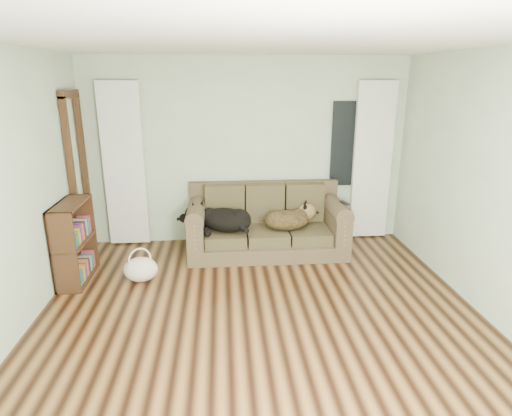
{
  "coord_description": "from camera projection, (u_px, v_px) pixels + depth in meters",
  "views": [
    {
      "loc": [
        -0.34,
        -3.5,
        2.31
      ],
      "look_at": [
        0.06,
        1.6,
        0.75
      ],
      "focal_mm": 30.0,
      "sensor_mm": 36.0,
      "label": 1
    }
  ],
  "objects": [
    {
      "name": "floor",
      "position": [
        263.0,
        333.0,
        4.04
      ],
      "size": [
        5.0,
        5.0,
        0.0
      ],
      "primitive_type": "plane",
      "color": "black",
      "rests_on": "ground"
    },
    {
      "name": "ceiling",
      "position": [
        265.0,
        38.0,
        3.28
      ],
      "size": [
        5.0,
        5.0,
        0.0
      ],
      "primitive_type": "plane",
      "color": "white",
      "rests_on": "ground"
    },
    {
      "name": "wall_back",
      "position": [
        247.0,
        152.0,
        6.04
      ],
      "size": [
        4.5,
        0.04,
        2.6
      ],
      "primitive_type": "cube",
      "color": "#B3CBA9",
      "rests_on": "ground"
    },
    {
      "name": "curtain_left",
      "position": [
        124.0,
        166.0,
        5.88
      ],
      "size": [
        0.55,
        0.08,
        2.25
      ],
      "primitive_type": "cube",
      "color": "silver",
      "rests_on": "ground"
    },
    {
      "name": "curtain_right",
      "position": [
        372.0,
        162.0,
        6.14
      ],
      "size": [
        0.55,
        0.08,
        2.25
      ],
      "primitive_type": "cube",
      "color": "silver",
      "rests_on": "ground"
    },
    {
      "name": "window_pane",
      "position": [
        348.0,
        144.0,
        6.09
      ],
      "size": [
        0.5,
        0.03,
        1.2
      ],
      "primitive_type": "cube",
      "color": "black",
      "rests_on": "wall_back"
    },
    {
      "name": "door_casing",
      "position": [
        79.0,
        179.0,
        5.52
      ],
      "size": [
        0.07,
        0.6,
        2.1
      ],
      "primitive_type": "cube",
      "color": "black",
      "rests_on": "ground"
    },
    {
      "name": "sofa",
      "position": [
        267.0,
        220.0,
        5.81
      ],
      "size": [
        2.11,
        0.91,
        0.86
      ],
      "primitive_type": "cube",
      "color": "#3B321F",
      "rests_on": "floor"
    },
    {
      "name": "dog_black_lab",
      "position": [
        222.0,
        221.0,
        5.7
      ],
      "size": [
        0.87,
        0.78,
        0.31
      ],
      "primitive_type": "ellipsoid",
      "rotation": [
        0.0,
        0.0,
        -0.47
      ],
      "color": "black",
      "rests_on": "sofa"
    },
    {
      "name": "dog_shepherd",
      "position": [
        289.0,
        218.0,
        5.77
      ],
      "size": [
        0.66,
        0.49,
        0.28
      ],
      "primitive_type": "ellipsoid",
      "rotation": [
        0.0,
        0.0,
        3.21
      ],
      "color": "black",
      "rests_on": "sofa"
    },
    {
      "name": "tv_remote",
      "position": [
        345.0,
        203.0,
        5.63
      ],
      "size": [
        0.08,
        0.17,
        0.02
      ],
      "primitive_type": "cube",
      "rotation": [
        0.0,
        0.0,
        0.24
      ],
      "color": "black",
      "rests_on": "sofa"
    },
    {
      "name": "tote_bag",
      "position": [
        141.0,
        268.0,
        5.03
      ],
      "size": [
        0.44,
        0.37,
        0.29
      ],
      "primitive_type": "ellipsoid",
      "rotation": [
        0.0,
        0.0,
        0.16
      ],
      "color": "silver",
      "rests_on": "floor"
    },
    {
      "name": "bookshelf",
      "position": [
        74.0,
        240.0,
        4.97
      ],
      "size": [
        0.38,
        0.79,
        0.95
      ],
      "primitive_type": "cube",
      "rotation": [
        0.0,
        0.0,
        0.13
      ],
      "color": "black",
      "rests_on": "floor"
    }
  ]
}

